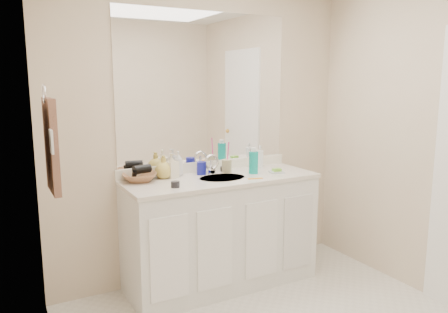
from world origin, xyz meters
TOP-DOWN VIEW (x-y plane):
  - wall_back at (0.00, 1.30)m, footprint 2.60×0.02m
  - wall_left at (-1.30, 0.00)m, footprint 0.02×2.60m
  - vanity_cabinet at (0.00, 1.02)m, footprint 1.50×0.55m
  - countertop at (0.00, 1.02)m, footprint 1.52×0.57m
  - backsplash at (0.00, 1.29)m, footprint 1.52×0.03m
  - sink_basin at (0.00, 1.00)m, footprint 0.37×0.37m
  - faucet at (0.00, 1.18)m, footprint 0.02×0.02m
  - mirror at (0.00, 1.29)m, footprint 1.48×0.01m
  - blue_mug at (-0.09, 1.18)m, footprint 0.09×0.09m
  - tan_cup at (0.12, 1.15)m, footprint 0.09×0.09m
  - toothbrush at (0.13, 1.15)m, footprint 0.01×0.04m
  - mouthwash_bottle at (0.29, 1.02)m, footprint 0.08×0.08m
  - clear_pump_bottle at (0.48, 1.20)m, footprint 0.07×0.07m
  - soap_dish at (0.47, 0.94)m, footprint 0.14×0.12m
  - green_soap at (0.47, 0.94)m, footprint 0.07×0.06m
  - orange_comb at (0.20, 0.85)m, footprint 0.12×0.05m
  - dark_jar at (-0.44, 0.89)m, footprint 0.08×0.08m
  - soap_bottle_white at (-0.27, 1.23)m, footprint 0.09×0.09m
  - soap_bottle_cream at (-0.34, 1.19)m, footprint 0.11×0.11m
  - soap_bottle_yellow at (-0.40, 1.20)m, footprint 0.17×0.17m
  - wicker_basket at (-0.60, 1.19)m, footprint 0.32×0.32m
  - hair_dryer at (-0.58, 1.19)m, footprint 0.14×0.09m
  - towel_ring at (-1.27, 0.77)m, footprint 0.01×0.11m
  - hand_towel at (-1.25, 0.77)m, footprint 0.04×0.32m
  - switch_plate at (-1.27, 0.57)m, footprint 0.01×0.08m

SIDE VIEW (x-z plane):
  - vanity_cabinet at x=0.00m, z-range 0.00..0.85m
  - countertop at x=0.00m, z-range 0.85..0.88m
  - sink_basin at x=0.00m, z-range 0.86..0.88m
  - orange_comb at x=0.20m, z-range 0.88..0.88m
  - soap_dish at x=0.47m, z-range 0.88..0.89m
  - dark_jar at x=-0.44m, z-range 0.88..0.92m
  - green_soap at x=0.47m, z-range 0.89..0.92m
  - wicker_basket at x=-0.60m, z-range 0.88..0.94m
  - backsplash at x=0.00m, z-range 0.88..0.96m
  - blue_mug at x=-0.09m, z-range 0.88..0.98m
  - tan_cup at x=0.12m, z-range 0.88..0.99m
  - faucet at x=0.00m, z-range 0.88..0.99m
  - clear_pump_bottle at x=0.48m, z-range 0.88..1.03m
  - soap_bottle_yellow at x=-0.40m, z-range 0.88..1.06m
  - mouthwash_bottle at x=0.29m, z-range 0.88..1.06m
  - hair_dryer at x=-0.58m, z-range 0.94..1.00m
  - soap_bottle_cream at x=-0.34m, z-range 0.88..1.07m
  - soap_bottle_white at x=-0.27m, z-range 0.88..1.07m
  - toothbrush at x=0.13m, z-range 0.93..1.13m
  - wall_back at x=0.00m, z-range 0.00..2.40m
  - wall_left at x=-1.30m, z-range 0.00..2.40m
  - hand_towel at x=-1.25m, z-range 0.98..1.52m
  - switch_plate at x=-1.27m, z-range 1.24..1.36m
  - towel_ring at x=-1.27m, z-range 1.49..1.61m
  - mirror at x=0.00m, z-range 0.96..2.16m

